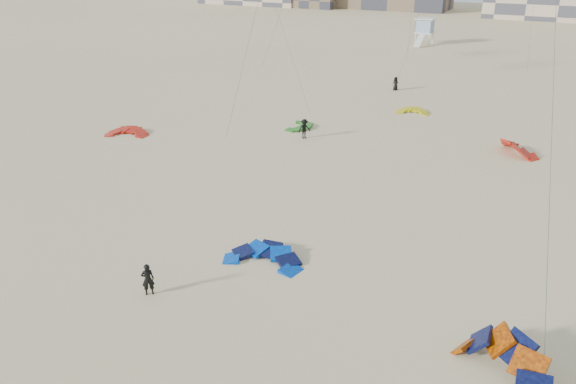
% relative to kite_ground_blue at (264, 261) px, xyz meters
% --- Properties ---
extents(ground, '(320.00, 320.00, 0.00)m').
position_rel_kite_ground_blue_xyz_m(ground, '(-0.66, -4.60, 0.00)').
color(ground, beige).
rests_on(ground, ground).
extents(kite_ground_blue, '(4.39, 4.60, 1.95)m').
position_rel_kite_ground_blue_xyz_m(kite_ground_blue, '(0.00, 0.00, 0.00)').
color(kite_ground_blue, blue).
rests_on(kite_ground_blue, ground).
extents(kite_ground_orange, '(6.20, 6.20, 4.43)m').
position_rel_kite_ground_blue_xyz_m(kite_ground_orange, '(12.73, -3.60, 0.00)').
color(kite_ground_orange, '#DB5A03').
rests_on(kite_ground_orange, ground).
extents(kite_ground_red, '(4.68, 4.84, 1.61)m').
position_rel_kite_ground_blue_xyz_m(kite_ground_red, '(-21.70, 14.03, 0.00)').
color(kite_ground_red, red).
rests_on(kite_ground_red, ground).
extents(kite_ground_green, '(3.67, 3.48, 0.81)m').
position_rel_kite_ground_blue_xyz_m(kite_ground_green, '(-8.65, 22.95, 0.00)').
color(kite_ground_green, '#3B8B25').
rests_on(kite_ground_green, ground).
extents(kite_ground_red_far, '(5.32, 5.28, 3.36)m').
position_rel_kite_ground_blue_xyz_m(kite_ground_red_far, '(10.60, 24.41, 0.00)').
color(kite_ground_red_far, red).
rests_on(kite_ground_red_far, ground).
extents(kite_ground_yellow, '(3.59, 3.75, 1.37)m').
position_rel_kite_ground_blue_xyz_m(kite_ground_yellow, '(-0.30, 32.45, 0.00)').
color(kite_ground_yellow, '#E7F209').
rests_on(kite_ground_yellow, ground).
extents(kitesurfer_main, '(0.74, 0.72, 1.70)m').
position_rel_kite_ground_blue_xyz_m(kitesurfer_main, '(-3.59, -5.27, 0.85)').
color(kitesurfer_main, black).
rests_on(kitesurfer_main, ground).
extents(kitesurfer_c, '(1.24, 1.28, 1.76)m').
position_rel_kite_ground_blue_xyz_m(kitesurfer_c, '(-6.85, 20.16, 0.88)').
color(kitesurfer_c, black).
rests_on(kitesurfer_c, ground).
extents(kitesurfer_e, '(0.87, 0.68, 1.57)m').
position_rel_kite_ground_blue_xyz_m(kitesurfer_e, '(-4.69, 41.18, 0.79)').
color(kitesurfer_e, black).
rests_on(kitesurfer_e, ground).
extents(lifeguard_tower_far, '(3.20, 5.98, 4.33)m').
position_rel_kite_ground_blue_xyz_m(lifeguard_tower_far, '(-9.68, 75.43, 2.15)').
color(lifeguard_tower_far, white).
rests_on(lifeguard_tower_far, ground).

